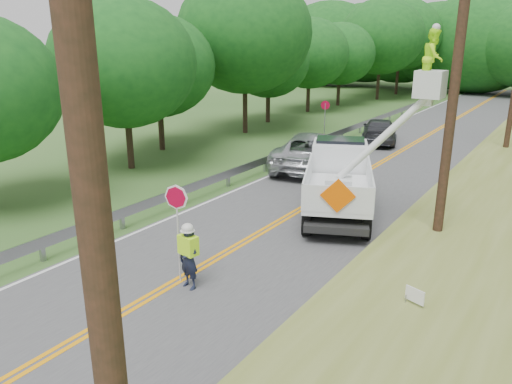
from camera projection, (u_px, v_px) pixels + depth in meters
The scene contains 12 objects.
ground at pixel (113, 319), 11.31m from camera, with size 140.00×140.00×0.00m, color #2D541F.
road at pixel (352, 179), 22.45m from camera, with size 7.20×96.00×0.03m.
guardrail at pixel (286, 153), 25.12m from camera, with size 0.18×48.00×0.77m.
utility_poles at pixel (500, 61), 20.64m from camera, with size 1.60×43.30×10.00m.
treeline_left at pixel (313, 44), 39.20m from camera, with size 9.72×54.54×10.40m.
treeline_horizon at pixel (511, 44), 54.03m from camera, with size 58.09×14.84×11.80m.
flagger at pixel (188, 253), 12.44m from camera, with size 1.08×0.48×2.67m.
bucket_truck at pixel (345, 169), 18.43m from camera, with size 5.73×6.81×6.44m.
suv_silver at pixel (314, 150), 24.08m from camera, with size 2.95×6.41×1.78m, color #B9BCC1.
suv_darkgrey at pixel (380, 131), 30.12m from camera, with size 2.01×4.95×1.44m, color #36383E.
stop_sign_permanent at pixel (325, 115), 29.64m from camera, with size 0.53×0.21×2.60m.
yard_sign at pixel (415, 296), 11.28m from camera, with size 0.48×0.19×0.72m.
Camera 1 is at (8.23, -6.44, 6.20)m, focal length 34.48 mm.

